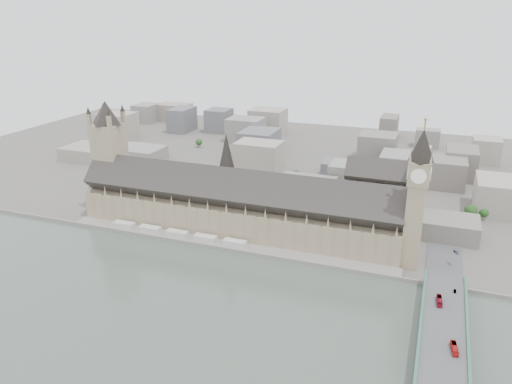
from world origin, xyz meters
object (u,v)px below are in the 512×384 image
(westminster_abbey, at_px, (387,190))
(car_approach, at_px, (456,252))
(victoria_tower, at_px, (110,152))
(car_silver, at_px, (455,291))
(elizabeth_tower, at_px, (417,190))
(westminster_bridge, at_px, (442,348))
(palace_of_westminster, at_px, (236,206))
(red_bus_south, at_px, (454,348))
(red_bus_north, at_px, (439,301))

(westminster_abbey, bearing_deg, car_approach, -52.24)
(victoria_tower, distance_m, car_silver, 299.41)
(elizabeth_tower, height_order, car_silver, elizabeth_tower)
(car_approach, bearing_deg, elizabeth_tower, 177.11)
(elizabeth_tower, xyz_separation_m, car_approach, (30.68, 12.43, -47.01))
(westminster_bridge, relative_size, westminster_abbey, 4.78)
(car_approach, bearing_deg, palace_of_westminster, 155.30)
(palace_of_westminster, bearing_deg, red_bus_south, -34.54)
(palace_of_westminster, xyz_separation_m, red_bus_north, (158.98, -71.40, -10.83))
(elizabeth_tower, height_order, westminster_abbey, elizabeth_tower)
(palace_of_westminster, distance_m, victoria_tower, 126.41)
(elizabeth_tower, relative_size, car_approach, 18.86)
(elizabeth_tower, bearing_deg, car_approach, 22.06)
(elizabeth_tower, relative_size, car_silver, 27.61)
(victoria_tower, height_order, red_bus_south, victoria_tower)
(westminster_bridge, xyz_separation_m, car_approach, (6.68, 107.93, 5.95))
(palace_of_westminster, bearing_deg, car_approach, 0.25)
(red_bus_north, bearing_deg, westminster_bridge, -90.03)
(palace_of_westminster, bearing_deg, car_silver, -18.15)
(victoria_tower, relative_size, car_approach, 17.55)
(elizabeth_tower, bearing_deg, victoria_tower, 176.04)
(westminster_bridge, distance_m, red_bus_south, 11.51)
(red_bus_south, xyz_separation_m, car_silver, (0.59, 60.06, -0.94))
(red_bus_north, distance_m, red_bus_south, 44.39)
(car_approach, bearing_deg, red_bus_south, -115.72)
(palace_of_westminster, relative_size, westminster_bridge, 0.82)
(elizabeth_tower, xyz_separation_m, car_silver, (29.70, -43.28, -47.20))
(westminster_bridge, relative_size, car_silver, 83.46)
(palace_of_westminster, xyz_separation_m, red_bus_south, (167.11, -115.04, -10.88))
(victoria_tower, height_order, westminster_abbey, victoria_tower)
(red_bus_north, xyz_separation_m, car_approach, (9.70, 72.13, -0.80))
(red_bus_south, height_order, car_silver, red_bus_south)
(elizabeth_tower, distance_m, red_bus_south, 116.90)
(car_approach, bearing_deg, westminster_bridge, -118.49)
(victoria_tower, height_order, car_approach, victoria_tower)
(palace_of_westminster, distance_m, westminster_abbey, 134.09)
(palace_of_westminster, height_order, car_silver, palace_of_westminster)
(westminster_abbey, xyz_separation_m, car_silver, (56.77, -130.28, -14.19))
(elizabeth_tower, bearing_deg, red_bus_north, -70.63)
(palace_of_westminster, relative_size, red_bus_north, 22.72)
(westminster_bridge, distance_m, car_silver, 52.84)
(victoria_tower, distance_m, red_bus_north, 294.73)
(victoria_tower, xyz_separation_m, westminster_abbey, (232.92, 69.00, -30.12))
(red_bus_south, distance_m, car_approach, 115.79)
(victoria_tower, xyz_separation_m, car_approach, (290.68, -5.57, -44.13))
(westminster_bridge, relative_size, car_approach, 57.03)
(red_bus_south, bearing_deg, red_bus_north, 92.42)
(elizabeth_tower, relative_size, victoria_tower, 1.07)
(elizabeth_tower, xyz_separation_m, westminster_abbey, (-27.08, 87.00, -33.01))
(car_approach, bearing_deg, westminster_abbey, 102.82)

